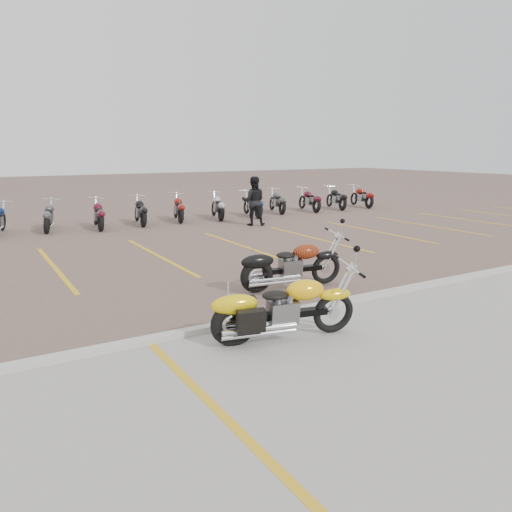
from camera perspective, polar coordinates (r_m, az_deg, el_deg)
The scene contains 9 objects.
ground at distance 10.43m, azimuth -3.59°, elevation -4.00°, with size 100.00×100.00×0.00m, color brown.
concrete_apron at distance 6.97m, azimuth 13.98°, elevation -12.75°, with size 60.00×5.00×0.01m, color #9E9B93.
curb at distance 8.76m, azimuth 2.42°, elevation -6.76°, with size 60.00×0.18×0.12m, color #ADAAA3.
parking_stripes at distance 14.01m, azimuth -11.08°, elevation 0.01°, with size 38.00×5.50×0.01m, color gold, non-canonical shape.
apron_stripe at distance 5.74m, azimuth -3.53°, elevation -18.05°, with size 0.12×5.00×0.00m, color gold.
yellow_cruiser at distance 7.68m, azimuth 2.82°, elevation -6.22°, with size 2.31×0.65×0.96m.
flame_cruiser at distance 10.48m, azimuth 3.77°, elevation -1.24°, with size 2.31×0.51×0.95m.
person_b at distance 19.20m, azimuth -0.29°, elevation 6.30°, with size 0.91×0.71×1.87m, color black.
bg_bike_row at distance 20.30m, azimuth -11.05°, elevation 5.30°, with size 22.44×2.08×1.10m.
Camera 1 is at (-4.54, -8.93, 2.90)m, focal length 35.00 mm.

